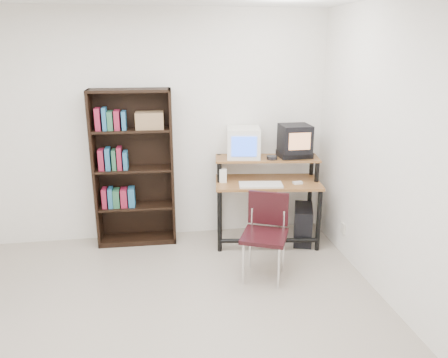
{
  "coord_description": "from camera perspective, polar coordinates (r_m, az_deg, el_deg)",
  "views": [
    {
      "loc": [
        0.01,
        -2.95,
        2.21
      ],
      "look_at": [
        0.67,
        1.1,
        0.94
      ],
      "focal_mm": 35.0,
      "sensor_mm": 36.0,
      "label": 1
    }
  ],
  "objects": [
    {
      "name": "school_chair",
      "position": [
        4.28,
        5.49,
        -6.26
      ],
      "size": [
        0.55,
        0.55,
        0.83
      ],
      "rotation": [
        0.0,
        0.0,
        -0.42
      ],
      "color": "black",
      "rests_on": "floor"
    },
    {
      "name": "crt_tv",
      "position": [
        4.97,
        9.25,
        5.26
      ],
      "size": [
        0.33,
        0.33,
        0.31
      ],
      "rotation": [
        0.0,
        0.0,
        0.01
      ],
      "color": "black",
      "rests_on": "vcr"
    },
    {
      "name": "crt_monitor",
      "position": [
        4.96,
        2.54,
        4.74
      ],
      "size": [
        0.42,
        0.42,
        0.35
      ],
      "rotation": [
        0.0,
        0.0,
        -0.16
      ],
      "color": "silver",
      "rests_on": "computer_desk"
    },
    {
      "name": "keyboard",
      "position": [
        4.78,
        4.82,
        -0.83
      ],
      "size": [
        0.49,
        0.27,
        0.03
      ],
      "primitive_type": "cube",
      "rotation": [
        0.0,
        0.0,
        -0.14
      ],
      "color": "silver",
      "rests_on": "computer_desk"
    },
    {
      "name": "pc_tower",
      "position": [
        5.18,
        10.27,
        -5.81
      ],
      "size": [
        0.33,
        0.49,
        0.42
      ],
      "primitive_type": "cube",
      "rotation": [
        0.0,
        0.0,
        -0.32
      ],
      "color": "black",
      "rests_on": "floor"
    },
    {
      "name": "wall_outlet",
      "position": [
        4.94,
        15.28,
        -6.23
      ],
      "size": [
        0.02,
        0.08,
        0.12
      ],
      "primitive_type": "cube",
      "color": "beige",
      "rests_on": "right_wall"
    },
    {
      "name": "desk_speaker",
      "position": [
        4.87,
        -0.12,
        0.39
      ],
      "size": [
        0.09,
        0.09,
        0.17
      ],
      "primitive_type": "cube",
      "rotation": [
        0.0,
        0.0,
        -0.15
      ],
      "color": "silver",
      "rests_on": "computer_desk"
    },
    {
      "name": "floor",
      "position": [
        3.69,
        -8.04,
        -19.9
      ],
      "size": [
        4.0,
        4.0,
        0.01
      ],
      "primitive_type": "cube",
      "color": "#ADA08F",
      "rests_on": "ground"
    },
    {
      "name": "right_wall",
      "position": [
        3.67,
        23.92,
        1.32
      ],
      "size": [
        0.01,
        4.0,
        2.6
      ],
      "primitive_type": "cube",
      "color": "white",
      "rests_on": "floor"
    },
    {
      "name": "back_wall",
      "position": [
        5.04,
        -9.26,
        6.54
      ],
      "size": [
        4.0,
        0.01,
        2.6
      ],
      "primitive_type": "cube",
      "color": "white",
      "rests_on": "floor"
    },
    {
      "name": "mouse",
      "position": [
        4.89,
        9.6,
        -0.54
      ],
      "size": [
        0.11,
        0.07,
        0.03
      ],
      "primitive_type": "cube",
      "rotation": [
        0.0,
        0.0,
        0.12
      ],
      "color": "white",
      "rests_on": "mousepad"
    },
    {
      "name": "mousepad",
      "position": [
        4.89,
        9.61,
        -0.79
      ],
      "size": [
        0.23,
        0.2,
        0.01
      ],
      "primitive_type": "cube",
      "rotation": [
        0.0,
        0.0,
        -0.07
      ],
      "color": "black",
      "rests_on": "computer_desk"
    },
    {
      "name": "computer_desk",
      "position": [
        4.98,
        5.68,
        -0.76
      ],
      "size": [
        1.24,
        0.74,
        0.98
      ],
      "rotation": [
        0.0,
        0.0,
        -0.14
      ],
      "color": "brown",
      "rests_on": "floor"
    },
    {
      "name": "vcr",
      "position": [
        5.04,
        9.17,
        3.17
      ],
      "size": [
        0.37,
        0.28,
        0.08
      ],
      "primitive_type": "cube",
      "rotation": [
        0.0,
        0.0,
        0.05
      ],
      "color": "black",
      "rests_on": "computer_desk"
    },
    {
      "name": "cd_spindle",
      "position": [
        4.9,
        6.28,
        2.71
      ],
      "size": [
        0.13,
        0.13,
        0.05
      ],
      "primitive_type": "cylinder",
      "rotation": [
        0.0,
        0.0,
        0.07
      ],
      "color": "#26262B",
      "rests_on": "computer_desk"
    },
    {
      "name": "bookshelf",
      "position": [
        4.99,
        -11.71,
        1.64
      ],
      "size": [
        0.89,
        0.32,
        1.76
      ],
      "rotation": [
        0.0,
        0.0,
        -0.03
      ],
      "color": "black",
      "rests_on": "floor"
    }
  ]
}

